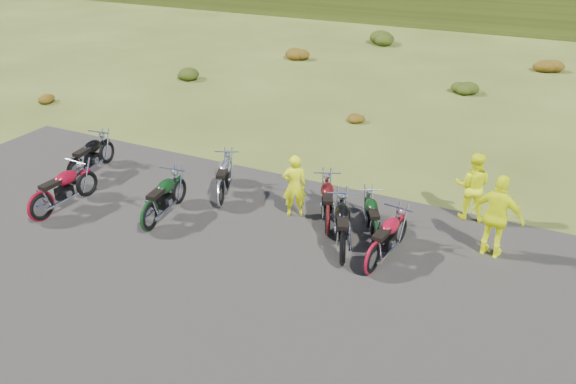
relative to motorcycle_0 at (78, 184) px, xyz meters
The scene contains 20 objects.
ground 5.65m from the motorcycle_0, ahead, with size 300.00×300.00×0.00m, color #3E4C19.
gravel_pad 6.31m from the motorcycle_0, 28.15° to the right, with size 20.00×12.00×0.04m, color black.
shrub_0 8.16m from the motorcycle_0, 142.02° to the left, with size 0.77×0.77×0.45m, color #6B380D.
shrub_1 10.91m from the motorcycle_0, 108.89° to the left, with size 1.03×1.03×0.61m, color #21350D.
shrub_2 15.64m from the motorcycle_0, 92.32° to the left, with size 1.30×1.30×0.77m, color #6B380D.
shrub_3 21.05m from the motorcycle_0, 83.81° to the left, with size 1.56×1.56×0.92m, color #21350D.
shrub_4 9.71m from the motorcycle_0, 57.85° to the left, with size 0.77×0.77×0.45m, color #6B380D.
shrub_5 15.75m from the motorcycle_0, 59.18° to the left, with size 1.03×1.03×0.61m, color #21350D.
shrub_6 21.79m from the motorcycle_0, 59.77° to the left, with size 1.30×1.30×0.77m, color #6B380D.
motorcycle_0 is the anchor object (origin of this frame).
motorcycle_1 2.06m from the motorcycle_0, 68.51° to the right, with size 2.20×0.73×1.15m, color maroon, non-canonical shape.
motorcycle_2 3.62m from the motorcycle_0, 18.40° to the right, with size 2.13×0.71×1.12m, color black, non-canonical shape.
motorcycle_3 4.33m from the motorcycle_0, ahead, with size 2.04×0.68×1.07m, color silver, non-canonical shape.
motorcycle_4 7.31m from the motorcycle_0, ahead, with size 2.08×0.69×1.09m, color #500D0F, non-canonical shape.
motorcycle_5 8.07m from the motorcycle_0, ahead, with size 2.18×0.73×1.14m, color black, non-canonical shape.
motorcycle_6 8.75m from the motorcycle_0, ahead, with size 2.06×0.69×1.08m, color maroon, non-canonical shape.
motorcycle_7 8.48m from the motorcycle_0, ahead, with size 1.86×0.62×0.97m, color black, non-canonical shape.
person_middle 6.33m from the motorcycle_0, ahead, with size 0.59×0.39×1.62m, color #D7E30B.
person_right_a 10.55m from the motorcycle_0, 15.45° to the left, with size 0.84×0.66×1.73m, color #D7E30B.
person_right_b 11.01m from the motorcycle_0, ahead, with size 1.13×0.47×1.92m, color #D7E30B.
Camera 1 is at (5.85, -9.12, 6.92)m, focal length 35.00 mm.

